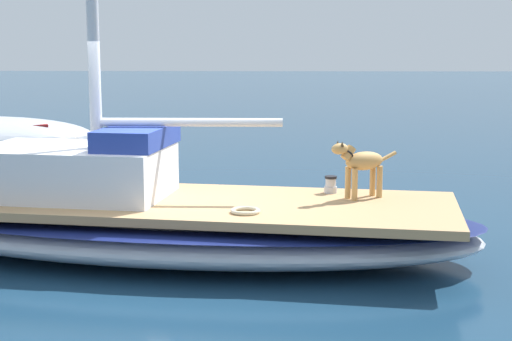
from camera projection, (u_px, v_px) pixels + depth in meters
name	position (u px, v px, depth m)	size (l,w,h in m)	color
ground_plane	(172.00, 253.00, 9.07)	(120.00, 120.00, 0.00)	navy
sailboat_main	(172.00, 226.00, 9.01)	(3.51, 7.52, 0.66)	#B2B7C1
cabin_house	(81.00, 168.00, 9.10)	(1.70, 2.40, 0.84)	silver
dog_tan	(361.00, 163.00, 8.95)	(0.55, 0.85, 0.70)	tan
deck_winch	(331.00, 185.00, 9.33)	(0.16, 0.16, 0.21)	#B7B7BC
coiled_rope	(245.00, 211.00, 8.24)	(0.32, 0.32, 0.04)	beige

